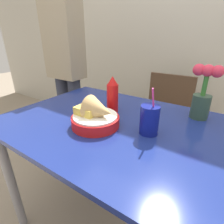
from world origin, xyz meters
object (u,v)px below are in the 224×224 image
at_px(food_basket, 96,116).
at_px(ketchup_bottle, 113,95).
at_px(chair_far_window, 165,114).
at_px(person_standing, 65,59).
at_px(flower_vase, 203,94).
at_px(drink_cup, 149,121).

bearing_deg(food_basket, ketchup_bottle, 100.99).
bearing_deg(ketchup_bottle, chair_far_window, 82.68).
relative_size(chair_far_window, food_basket, 3.77).
bearing_deg(chair_far_window, food_basket, -93.56).
xyz_separation_m(chair_far_window, person_standing, (-0.78, -0.43, 0.48)).
xyz_separation_m(food_basket, person_standing, (-0.72, 0.49, 0.16)).
bearing_deg(flower_vase, food_basket, -135.81).
relative_size(ketchup_bottle, person_standing, 0.12).
relative_size(drink_cup, person_standing, 0.13).
distance_m(ketchup_bottle, drink_cup, 0.29).
bearing_deg(person_standing, ketchup_bottle, -23.64).
distance_m(chair_far_window, person_standing, 1.01).
xyz_separation_m(ketchup_bottle, flower_vase, (0.42, 0.18, 0.03)).
bearing_deg(food_basket, flower_vase, 44.19).
distance_m(food_basket, ketchup_bottle, 0.20).
bearing_deg(drink_cup, ketchup_bottle, 157.11).
relative_size(ketchup_bottle, drink_cup, 0.94).
xyz_separation_m(chair_far_window, flower_vase, (0.32, -0.55, 0.39)).
distance_m(chair_far_window, ketchup_bottle, 0.82).
bearing_deg(flower_vase, drink_cup, -117.55).
distance_m(chair_far_window, flower_vase, 0.74).
distance_m(chair_far_window, food_basket, 0.97).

